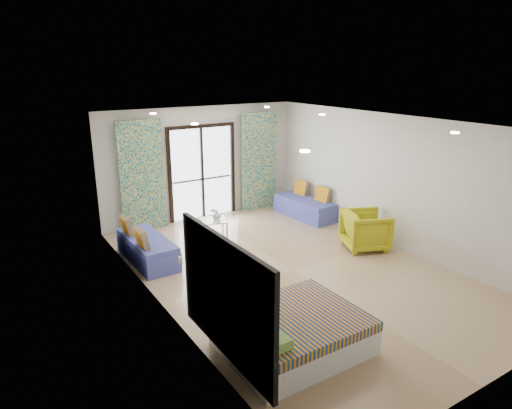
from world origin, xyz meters
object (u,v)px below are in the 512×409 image
coffee_table (214,222)px  daybed_right (305,207)px  bed (292,332)px  daybed_left (147,248)px  armchair (366,228)px

coffee_table → daybed_right: bearing=-1.0°
bed → daybed_right: (3.59, 4.28, -0.00)m
daybed_left → armchair: (4.01, -1.78, 0.17)m
coffee_table → armchair: bearing=-45.4°
daybed_right → coffee_table: bearing=174.7°
daybed_right → bed: bearing=-134.3°
bed → coffee_table: coffee_table is taller
bed → armchair: (3.37, 2.01, 0.17)m
bed → daybed_left: (-0.64, 3.79, 0.00)m
daybed_right → coffee_table: daybed_right is taller
bed → coffee_table: 4.46m
bed → daybed_right: daybed_right is taller
bed → coffee_table: size_ratio=2.62×
daybed_left → armchair: armchair is taller
daybed_right → armchair: size_ratio=1.98×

